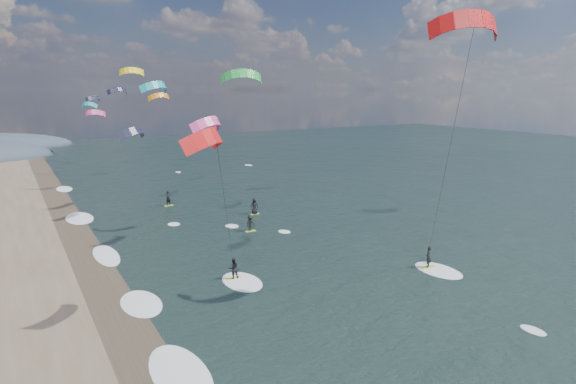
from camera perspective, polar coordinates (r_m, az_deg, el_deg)
ground at (r=26.48m, az=16.17°, el=-19.64°), size 260.00×260.00×0.00m
wet_sand_strip at (r=28.99m, az=-17.76°, el=-16.77°), size 3.00×240.00×0.00m
kitesurfer_near_a at (r=31.71m, az=20.32°, el=12.20°), size 7.86×8.90×18.50m
kitesurfer_near_b at (r=29.54m, az=-7.51°, el=0.09°), size 6.85×9.02×12.41m
far_kitesurfers at (r=52.20m, az=-6.44°, el=-2.26°), size 8.22×15.39×1.82m
bg_kite_field at (r=71.21m, az=-17.46°, el=10.73°), size 13.62×73.17×7.89m
shoreline_surf at (r=33.38m, az=-17.59°, el=-12.79°), size 2.40×79.40×0.11m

